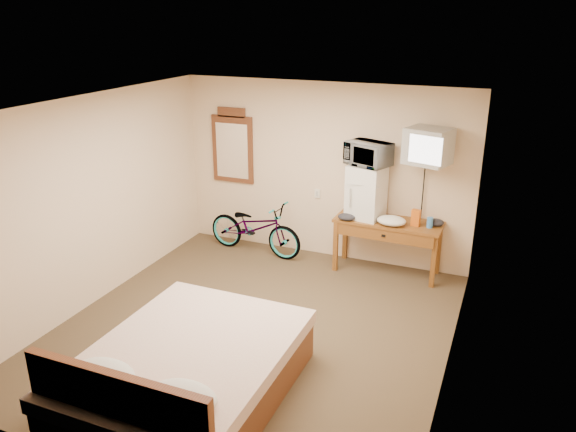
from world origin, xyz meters
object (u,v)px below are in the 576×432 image
object	(u,v)px
blue_cup	(430,223)
wall_mirror	(233,147)
microwave	(368,154)
crt_television	(428,146)
desk	(387,230)
mini_fridge	(366,192)
bed	(185,374)
bicycle	(255,227)

from	to	relation	value
blue_cup	wall_mirror	size ratio (longest dim) A/B	0.12
microwave	wall_mirror	bearing A→B (deg)	-164.70
microwave	crt_television	world-z (taller)	crt_television
desk	microwave	xyz separation A→B (m)	(-0.33, 0.05, 0.99)
microwave	blue_cup	distance (m)	1.19
mini_fridge	microwave	distance (m)	0.52
desk	crt_television	xyz separation A→B (m)	(0.44, 0.02, 1.17)
desk	wall_mirror	distance (m)	2.60
mini_fridge	wall_mirror	bearing A→B (deg)	174.02
desk	bed	world-z (taller)	bed
desk	bicycle	distance (m)	1.96
desk	wall_mirror	world-z (taller)	wall_mirror
blue_cup	wall_mirror	xyz separation A→B (m)	(-2.99, 0.29, 0.67)
blue_cup	wall_mirror	distance (m)	3.08
desk	microwave	size ratio (longest dim) A/B	2.56
bicycle	bed	bearing A→B (deg)	-159.28
blue_cup	bicycle	bearing A→B (deg)	-179.13
desk	mini_fridge	distance (m)	0.58
bicycle	microwave	bearing A→B (deg)	-80.68
microwave	wall_mirror	world-z (taller)	wall_mirror
mini_fridge	bed	distance (m)	3.59
blue_cup	crt_television	xyz separation A→B (m)	(-0.11, 0.03, 0.99)
wall_mirror	bicycle	size ratio (longest dim) A/B	0.74
wall_mirror	bed	bearing A→B (deg)	-69.13
desk	bed	distance (m)	3.54
desk	crt_television	size ratio (longest dim) A/B	2.18
crt_television	bicycle	world-z (taller)	crt_television
crt_television	bicycle	bearing A→B (deg)	-178.28
desk	blue_cup	size ratio (longest dim) A/B	10.41
desk	wall_mirror	bearing A→B (deg)	173.60
mini_fridge	crt_television	size ratio (longest dim) A/B	1.10
desk	crt_television	world-z (taller)	crt_television
desk	bicycle	size ratio (longest dim) A/B	0.95
crt_television	microwave	bearing A→B (deg)	177.73
bicycle	crt_television	bearing A→B (deg)	-82.56
desk	blue_cup	xyz separation A→B (m)	(0.55, -0.01, 0.18)
desk	bicycle	world-z (taller)	bicycle
microwave	blue_cup	size ratio (longest dim) A/B	4.06
microwave	blue_cup	bearing A→B (deg)	17.07
mini_fridge	microwave	bearing A→B (deg)	56.35
wall_mirror	bed	world-z (taller)	wall_mirror
bicycle	desk	bearing A→B (deg)	-82.83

